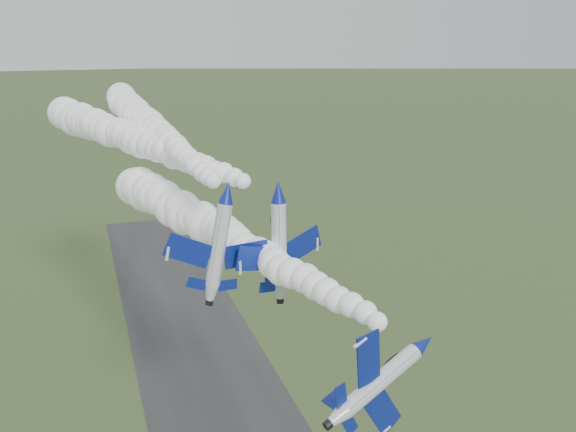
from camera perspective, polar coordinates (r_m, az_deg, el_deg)
name	(u,v)px	position (r m, az deg, el deg)	size (l,w,h in m)	color
jet_lead	(425,344)	(54.36, 12.04, -11.08)	(5.33, 11.75, 9.39)	silver
smoke_trail_jet_lead	(226,236)	(76.39, -5.49, -1.77)	(5.72, 57.44, 5.72)	white
jet_pair_left	(228,192)	(66.07, -5.39, 2.10)	(11.13, 13.57, 3.79)	silver
smoke_trail_jet_pair_left	(155,129)	(98.74, -11.76, 7.59)	(5.45, 62.76, 5.45)	white
jet_pair_right	(279,191)	(68.40, -0.80, 2.20)	(11.85, 13.58, 3.50)	silver
smoke_trail_jet_pair_right	(134,140)	(97.70, -13.55, 6.60)	(5.96, 63.27, 5.96)	white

